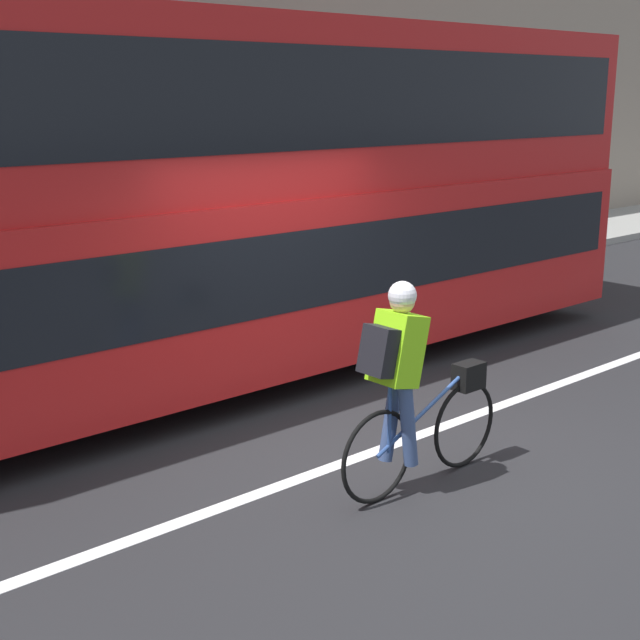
# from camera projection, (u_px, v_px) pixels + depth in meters

# --- Properties ---
(ground_plane) EXTENTS (80.00, 80.00, 0.00)m
(ground_plane) POSITION_uv_depth(u_px,v_px,m) (376.00, 455.00, 7.65)
(ground_plane) COLOR #232326
(road_center_line) EXTENTS (50.00, 0.14, 0.01)m
(road_center_line) POSITION_uv_depth(u_px,v_px,m) (372.00, 452.00, 7.69)
(road_center_line) COLOR silver
(road_center_line) RESTS_ON ground_plane
(sidewalk_curb) EXTENTS (60.00, 2.53, 0.14)m
(sidewalk_curb) POSITION_uv_depth(u_px,v_px,m) (68.00, 321.00, 11.84)
(sidewalk_curb) COLOR gray
(sidewalk_curb) RESTS_ON ground_plane
(building_facade) EXTENTS (60.00, 0.30, 7.17)m
(building_facade) POSITION_uv_depth(u_px,v_px,m) (2.00, 49.00, 12.00)
(building_facade) COLOR gray
(building_facade) RESTS_ON ground_plane
(bus) EXTENTS (10.48, 2.55, 3.74)m
(bus) POSITION_uv_depth(u_px,v_px,m) (236.00, 186.00, 9.38)
(bus) COLOR black
(bus) RESTS_ON ground_plane
(cyclist_on_bike) EXTENTS (1.74, 0.32, 1.68)m
(cyclist_on_bike) POSITION_uv_depth(u_px,v_px,m) (409.00, 380.00, 6.76)
(cyclist_on_bike) COLOR black
(cyclist_on_bike) RESTS_ON ground_plane
(trash_bin) EXTENTS (0.59, 0.59, 1.04)m
(trash_bin) POSITION_uv_depth(u_px,v_px,m) (213.00, 258.00, 13.06)
(trash_bin) COLOR #515156
(trash_bin) RESTS_ON sidewalk_curb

